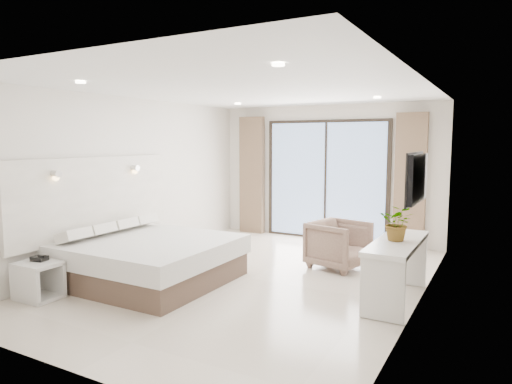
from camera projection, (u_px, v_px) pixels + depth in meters
ground at (251, 278)px, 6.63m from camera, size 6.20×6.20×0.00m
room_shell at (261, 167)px, 7.13m from camera, size 4.62×6.22×2.72m
bed at (149, 259)px, 6.50m from camera, size 2.15×2.05×0.74m
nightstand at (38, 281)px, 5.75m from camera, size 0.52×0.43×0.47m
phone at (39, 258)px, 5.79m from camera, size 0.20×0.17×0.06m
console_desk at (397, 257)px, 5.64m from camera, size 0.51×1.62×0.77m
plant at (398, 227)px, 5.59m from camera, size 0.42×0.46×0.35m
armchair at (339, 242)px, 7.15m from camera, size 0.91×0.95×0.82m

